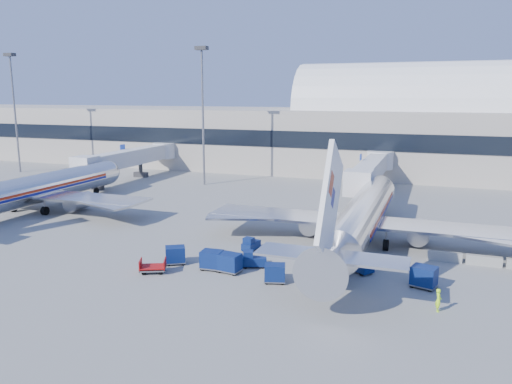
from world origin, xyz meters
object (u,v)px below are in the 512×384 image
at_px(jetbridge_near, 372,169).
at_px(ramp_worker, 438,300).
at_px(tug_right, 358,263).
at_px(cart_train_c, 175,255).
at_px(tug_left, 251,244).
at_px(cart_open_red, 153,268).
at_px(jetbridge_mid, 133,157).
at_px(barrier_near, 445,257).
at_px(cart_train_b, 212,260).
at_px(barrier_mid, 484,261).
at_px(airliner_main, 362,217).
at_px(tug_lead, 253,260).
at_px(cart_train_a, 230,263).
at_px(airliner_mid, 33,190).
at_px(cart_solo_near, 275,273).
at_px(mast_far_west, 13,95).
at_px(mast_west, 203,96).
at_px(cart_solo_far, 424,276).

relative_size(jetbridge_near, ramp_worker, 16.50).
height_order(tug_right, cart_train_c, tug_right).
relative_size(tug_left, cart_open_red, 0.87).
xyz_separation_m(jetbridge_mid, barrier_near, (52.40, -28.81, -3.48)).
height_order(tug_right, cart_train_b, cart_train_b).
relative_size(jetbridge_mid, cart_open_red, 10.54).
distance_m(barrier_mid, tug_right, 11.63).
relative_size(barrier_near, barrier_mid, 1.00).
xyz_separation_m(airliner_main, jetbridge_near, (-2.40, 26.30, 1.00)).
relative_size(tug_lead, cart_open_red, 0.96).
relative_size(cart_train_a, cart_train_b, 1.03).
relative_size(airliner_mid, tug_left, 16.48).
height_order(jetbridge_near, cart_train_c, jetbridge_near).
distance_m(jetbridge_near, tug_right, 34.51).
bearing_deg(ramp_worker, cart_train_a, 77.14).
relative_size(tug_right, cart_train_a, 1.32).
bearing_deg(cart_train_b, ramp_worker, -10.45).
relative_size(tug_left, cart_solo_near, 1.12).
height_order(mast_far_west, cart_open_red, mast_far_west).
distance_m(barrier_near, ramp_worker, 11.58).
xyz_separation_m(airliner_mid, tug_left, (32.16, -5.59, -2.30)).
distance_m(jetbridge_near, cart_open_red, 42.76).
xyz_separation_m(mast_west, cart_solo_far, (36.42, -35.28, -13.87)).
height_order(mast_far_west, cart_train_a, mast_far_west).
distance_m(airliner_mid, cart_solo_near, 39.23).
distance_m(mast_far_west, barrier_near, 84.11).
relative_size(jetbridge_near, tug_left, 12.17).
xyz_separation_m(jetbridge_near, cart_solo_far, (8.82, -36.09, -3.01)).
bearing_deg(mast_far_west, tug_lead, -29.75).
bearing_deg(mast_west, cart_open_red, -69.94).
height_order(mast_far_west, ramp_worker, mast_far_west).
relative_size(cart_train_a, ramp_worker, 1.24).
xyz_separation_m(tug_lead, tug_left, (-1.86, 4.37, -0.04)).
bearing_deg(cart_train_a, cart_train_b, -176.16).
relative_size(airliner_mid, cart_train_a, 18.05).
relative_size(barrier_near, ramp_worker, 1.80).
bearing_deg(ramp_worker, cart_solo_near, 78.63).
height_order(mast_west, tug_left, mast_west).
bearing_deg(barrier_near, airliner_mid, 177.13).
bearing_deg(airliner_main, cart_train_c, -141.89).
distance_m(cart_train_c, cart_open_red, 2.77).
xyz_separation_m(mast_west, cart_train_b, (18.92, -37.30, -13.89)).
distance_m(jetbridge_near, cart_train_c, 40.01).
relative_size(airliner_main, cart_train_a, 18.05).
relative_size(tug_lead, cart_solo_far, 1.09).
bearing_deg(mast_far_west, mast_west, 0.00).
bearing_deg(barrier_mid, cart_train_a, -155.44).
height_order(jetbridge_mid, barrier_mid, jetbridge_mid).
height_order(jetbridge_near, barrier_mid, jetbridge_near).
bearing_deg(airliner_mid, mast_west, 64.79).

